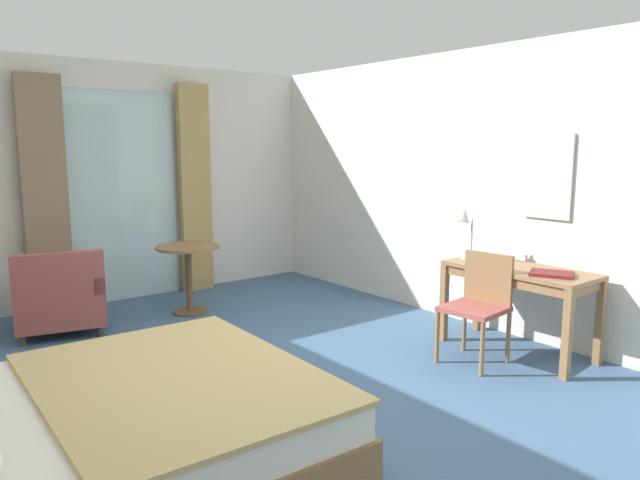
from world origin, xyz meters
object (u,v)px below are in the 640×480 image
(writing_desk, at_px, (519,279))
(desk_chair, at_px, (479,301))
(bed, at_px, (102,437))
(closed_book, at_px, (552,274))
(desk_lamp, at_px, (465,223))
(round_cafe_table, at_px, (188,263))
(armchair_by_window, at_px, (60,299))

(writing_desk, relative_size, desk_chair, 1.41)
(bed, height_order, closed_book, bed)
(desk_lamp, xyz_separation_m, round_cafe_table, (-1.57, 2.33, -0.54))
(desk_chair, relative_size, closed_book, 2.71)
(closed_book, height_order, round_cafe_table, closed_book)
(writing_desk, xyz_separation_m, closed_book, (-0.06, -0.33, 0.11))
(writing_desk, relative_size, round_cafe_table, 1.72)
(writing_desk, height_order, round_cafe_table, writing_desk)
(armchair_by_window, bearing_deg, writing_desk, -45.17)
(bed, height_order, desk_lamp, desk_lamp)
(desk_chair, bearing_deg, desk_lamp, 53.33)
(writing_desk, distance_m, round_cafe_table, 3.30)
(desk_chair, xyz_separation_m, armchair_by_window, (-2.52, 2.89, -0.18))
(bed, distance_m, closed_book, 3.48)
(desk_chair, bearing_deg, round_cafe_table, 114.39)
(closed_book, relative_size, round_cafe_table, 0.45)
(desk_chair, height_order, armchair_by_window, desk_chair)
(writing_desk, height_order, armchair_by_window, armchair_by_window)
(desk_chair, xyz_separation_m, closed_book, (0.37, -0.41, 0.25))
(desk_lamp, relative_size, armchair_by_window, 0.53)
(writing_desk, bearing_deg, desk_chair, 169.94)
(bed, bearing_deg, desk_lamp, 6.24)
(desk_lamp, height_order, round_cafe_table, desk_lamp)
(closed_book, bearing_deg, round_cafe_table, 90.86)
(desk_chair, distance_m, desk_lamp, 0.78)
(desk_chair, relative_size, round_cafe_table, 1.23)
(armchair_by_window, height_order, round_cafe_table, armchair_by_window)
(writing_desk, distance_m, desk_lamp, 0.67)
(writing_desk, relative_size, armchair_by_window, 1.35)
(writing_desk, bearing_deg, bed, 177.77)
(armchair_by_window, bearing_deg, round_cafe_table, -5.66)
(bed, bearing_deg, desk_chair, -1.11)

